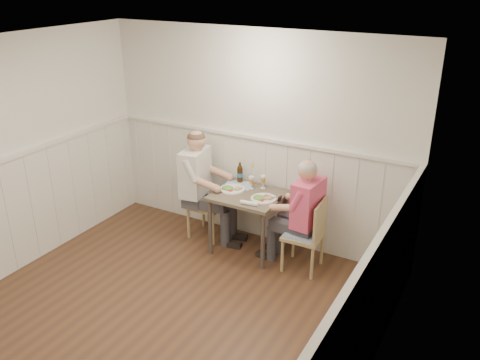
{
  "coord_description": "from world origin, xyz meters",
  "views": [
    {
      "loc": [
        2.68,
        -2.96,
        3.21
      ],
      "look_at": [
        0.12,
        1.64,
        1.0
      ],
      "focal_mm": 38.0,
      "sensor_mm": 36.0,
      "label": 1
    }
  ],
  "objects_px": {
    "diner_cream": "(199,193)",
    "beer_bottle": "(240,173)",
    "dining_table": "(248,202)",
    "chair_right": "(308,232)",
    "grass_vase": "(251,174)",
    "chair_left": "(204,200)",
    "man_in_pink": "(304,223)"
  },
  "relations": [
    {
      "from": "diner_cream",
      "to": "beer_bottle",
      "type": "height_order",
      "value": "diner_cream"
    },
    {
      "from": "dining_table",
      "to": "diner_cream",
      "type": "relative_size",
      "value": 0.55
    },
    {
      "from": "diner_cream",
      "to": "beer_bottle",
      "type": "relative_size",
      "value": 5.61
    },
    {
      "from": "chair_right",
      "to": "diner_cream",
      "type": "xyz_separation_m",
      "value": [
        -1.48,
        0.05,
        0.13
      ]
    },
    {
      "from": "beer_bottle",
      "to": "grass_vase",
      "type": "distance_m",
      "value": 0.17
    },
    {
      "from": "dining_table",
      "to": "diner_cream",
      "type": "distance_m",
      "value": 0.69
    },
    {
      "from": "chair_right",
      "to": "chair_left",
      "type": "distance_m",
      "value": 1.47
    },
    {
      "from": "chair_left",
      "to": "man_in_pink",
      "type": "xyz_separation_m",
      "value": [
        1.4,
        -0.09,
        0.07
      ]
    },
    {
      "from": "dining_table",
      "to": "chair_right",
      "type": "xyz_separation_m",
      "value": [
        0.79,
        -0.06,
        -0.17
      ]
    },
    {
      "from": "chair_left",
      "to": "grass_vase",
      "type": "xyz_separation_m",
      "value": [
        0.59,
        0.17,
        0.41
      ]
    },
    {
      "from": "man_in_pink",
      "to": "diner_cream",
      "type": "xyz_separation_m",
      "value": [
        -1.41,
        0.01,
        0.05
      ]
    },
    {
      "from": "diner_cream",
      "to": "grass_vase",
      "type": "distance_m",
      "value": 0.71
    },
    {
      "from": "beer_bottle",
      "to": "grass_vase",
      "type": "height_order",
      "value": "grass_vase"
    },
    {
      "from": "chair_left",
      "to": "beer_bottle",
      "type": "relative_size",
      "value": 3.47
    },
    {
      "from": "chair_right",
      "to": "beer_bottle",
      "type": "distance_m",
      "value": 1.17
    },
    {
      "from": "chair_right",
      "to": "chair_left",
      "type": "xyz_separation_m",
      "value": [
        -1.47,
        0.13,
        0.01
      ]
    },
    {
      "from": "chair_left",
      "to": "diner_cream",
      "type": "height_order",
      "value": "diner_cream"
    },
    {
      "from": "dining_table",
      "to": "chair_right",
      "type": "distance_m",
      "value": 0.81
    },
    {
      "from": "man_in_pink",
      "to": "grass_vase",
      "type": "bearing_deg",
      "value": 162.16
    },
    {
      "from": "chair_right",
      "to": "man_in_pink",
      "type": "distance_m",
      "value": 0.12
    },
    {
      "from": "chair_left",
      "to": "man_in_pink",
      "type": "relative_size",
      "value": 0.67
    },
    {
      "from": "chair_left",
      "to": "grass_vase",
      "type": "relative_size",
      "value": 2.72
    },
    {
      "from": "dining_table",
      "to": "man_in_pink",
      "type": "bearing_deg",
      "value": -1.45
    },
    {
      "from": "chair_right",
      "to": "diner_cream",
      "type": "height_order",
      "value": "diner_cream"
    },
    {
      "from": "chair_left",
      "to": "chair_right",
      "type": "bearing_deg",
      "value": -5.04
    },
    {
      "from": "chair_right",
      "to": "chair_left",
      "type": "height_order",
      "value": "chair_left"
    },
    {
      "from": "beer_bottle",
      "to": "grass_vase",
      "type": "xyz_separation_m",
      "value": [
        0.17,
        -0.02,
        0.03
      ]
    },
    {
      "from": "chair_left",
      "to": "grass_vase",
      "type": "height_order",
      "value": "grass_vase"
    },
    {
      "from": "chair_left",
      "to": "beer_bottle",
      "type": "xyz_separation_m",
      "value": [
        0.42,
        0.19,
        0.38
      ]
    },
    {
      "from": "dining_table",
      "to": "chair_left",
      "type": "height_order",
      "value": "chair_left"
    },
    {
      "from": "man_in_pink",
      "to": "diner_cream",
      "type": "relative_size",
      "value": 0.92
    },
    {
      "from": "chair_left",
      "to": "beer_bottle",
      "type": "height_order",
      "value": "beer_bottle"
    }
  ]
}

